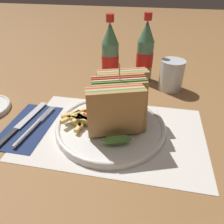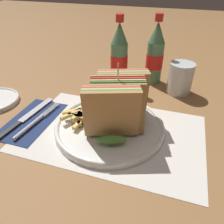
% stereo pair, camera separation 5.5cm
% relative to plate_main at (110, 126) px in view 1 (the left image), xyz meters
% --- Properties ---
extents(ground_plane, '(4.00, 4.00, 0.00)m').
position_rel_plate_main_xyz_m(ground_plane, '(-0.02, -0.01, -0.01)').
color(ground_plane, olive).
extents(placemat, '(0.45, 0.29, 0.00)m').
position_rel_plate_main_xyz_m(placemat, '(0.01, -0.01, -0.01)').
color(placemat, silver).
rests_on(placemat, ground_plane).
extents(plate_main, '(0.28, 0.28, 0.02)m').
position_rel_plate_main_xyz_m(plate_main, '(0.00, 0.00, 0.00)').
color(plate_main, white).
rests_on(plate_main, ground_plane).
extents(club_sandwich, '(0.14, 0.20, 0.16)m').
position_rel_plate_main_xyz_m(club_sandwich, '(0.02, 0.00, 0.07)').
color(club_sandwich, tan).
rests_on(club_sandwich, plate_main).
extents(fries_pile, '(0.10, 0.09, 0.02)m').
position_rel_plate_main_xyz_m(fries_pile, '(-0.07, -0.01, 0.02)').
color(fries_pile, '#E5C166').
rests_on(fries_pile, plate_main).
extents(ketchup_blob, '(0.04, 0.03, 0.01)m').
position_rel_plate_main_xyz_m(ketchup_blob, '(-0.07, 0.02, 0.02)').
color(ketchup_blob, maroon).
rests_on(ketchup_blob, plate_main).
extents(napkin, '(0.11, 0.20, 0.00)m').
position_rel_plate_main_xyz_m(napkin, '(-0.21, -0.03, -0.01)').
color(napkin, navy).
rests_on(napkin, ground_plane).
extents(fork, '(0.03, 0.18, 0.01)m').
position_rel_plate_main_xyz_m(fork, '(-0.19, -0.05, -0.00)').
color(fork, silver).
rests_on(fork, napkin).
extents(knife, '(0.04, 0.22, 0.00)m').
position_rel_plate_main_xyz_m(knife, '(-0.23, -0.03, -0.00)').
color(knife, black).
rests_on(knife, napkin).
extents(coke_bottle_near, '(0.06, 0.06, 0.23)m').
position_rel_plate_main_xyz_m(coke_bottle_near, '(-0.05, 0.26, 0.09)').
color(coke_bottle_near, '#4C7F5B').
rests_on(coke_bottle_near, ground_plane).
extents(coke_bottle_far, '(0.06, 0.06, 0.23)m').
position_rel_plate_main_xyz_m(coke_bottle_far, '(0.06, 0.31, 0.09)').
color(coke_bottle_far, '#4C7F5B').
rests_on(coke_bottle_far, ground_plane).
extents(glass_near, '(0.08, 0.08, 0.10)m').
position_rel_plate_main_xyz_m(glass_near, '(0.15, 0.26, 0.03)').
color(glass_near, silver).
rests_on(glass_near, ground_plane).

